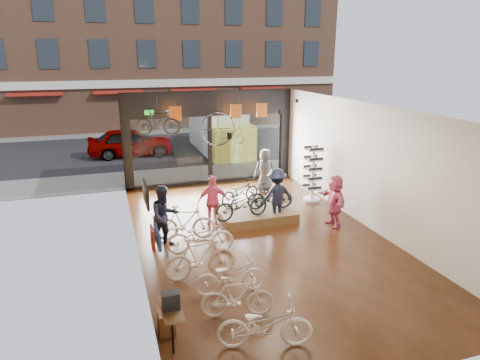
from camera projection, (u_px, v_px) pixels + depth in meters
name	position (u px, v px, depth m)	size (l,w,h in m)	color
ground_plane	(260.00, 239.00, 12.58)	(7.00, 12.00, 0.04)	black
ceiling	(262.00, 107.00, 11.50)	(7.00, 12.00, 0.04)	black
wall_left	(133.00, 187.00, 11.01)	(0.04, 12.00, 3.80)	#9F5E36
wall_right	(369.00, 166.00, 13.07)	(0.04, 12.00, 3.80)	beige
wall_back	(398.00, 278.00, 6.54)	(7.00, 0.04, 3.80)	beige
storefront	(210.00, 138.00, 17.52)	(7.00, 0.26, 3.80)	black
exit_sign	(149.00, 112.00, 16.38)	(0.35, 0.06, 0.18)	#198C26
street_road	(175.00, 142.00, 26.28)	(30.00, 18.00, 0.02)	black
sidewalk_near	(204.00, 173.00, 19.14)	(30.00, 2.40, 0.12)	slate
sidewalk_far	(166.00, 130.00, 29.91)	(30.00, 2.00, 0.12)	slate
opposite_building	(156.00, 27.00, 30.23)	(26.00, 5.00, 14.00)	brown
street_car	(131.00, 142.00, 22.50)	(1.75, 4.36, 1.48)	gray
box_truck	(222.00, 130.00, 22.80)	(2.22, 6.67, 2.63)	silver
floor_bike_0	(265.00, 325.00, 7.78)	(0.62, 1.78, 0.93)	beige
floor_bike_1	(237.00, 297.00, 8.68)	(0.43, 1.53, 0.92)	beige
floor_bike_2	(230.00, 276.00, 9.57)	(0.58, 1.65, 0.87)	beige
floor_bike_3	(200.00, 257.00, 10.21)	(0.50, 1.78, 1.07)	beige
floor_bike_4	(200.00, 236.00, 11.52)	(0.63, 1.81, 0.95)	beige
floor_bike_5	(185.00, 223.00, 12.33)	(0.49, 1.75, 1.05)	beige
display_platform	(255.00, 213.00, 14.09)	(2.40, 1.80, 0.30)	brown
display_bike_left	(242.00, 204.00, 13.14)	(0.62, 1.79, 0.94)	black
display_bike_mid	(270.00, 196.00, 13.94)	(0.43, 1.51, 0.91)	black
display_bike_right	(240.00, 192.00, 14.46)	(0.57, 1.62, 0.85)	black
customer_1	(164.00, 217.00, 11.80)	(0.86, 0.67, 1.78)	#161C33
customer_2	(213.00, 201.00, 13.23)	(0.96, 0.40, 1.64)	#CC4C72
customer_3	(277.00, 195.00, 13.61)	(1.13, 0.65, 1.76)	#161C33
customer_4	(265.00, 171.00, 16.60)	(0.83, 0.54, 1.69)	#3F3F44
customer_5	(334.00, 201.00, 13.27)	(1.53, 0.49, 1.65)	#CC4C72
sunglasses_rack	(313.00, 174.00, 15.46)	(0.61, 0.50, 2.06)	white
wall_merch	(157.00, 270.00, 8.02)	(0.40, 2.40, 2.60)	navy
penny_farthing	(225.00, 130.00, 15.85)	(1.60, 0.06, 1.28)	black
hung_bike	(158.00, 122.00, 14.91)	(0.45, 1.58, 0.95)	black
jersey_left	(175.00, 114.00, 16.02)	(0.45, 0.03, 0.55)	#CC5919
jersey_mid	(236.00, 111.00, 16.72)	(0.45, 0.03, 0.55)	#CC5919
jersey_right	(262.00, 110.00, 17.04)	(0.45, 0.03, 0.55)	#CC5919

